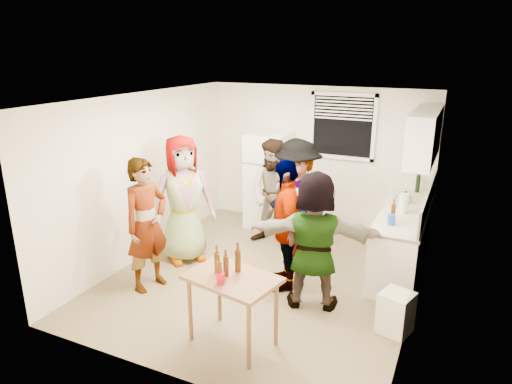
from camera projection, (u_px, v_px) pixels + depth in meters
The scene contains 23 objects.
room at pixel (264, 277), 6.47m from camera, with size 4.00×4.50×2.50m, color white, non-canonical shape.
window at pixel (342, 126), 7.64m from camera, with size 1.12×0.10×1.06m, color white, non-canonical shape.
refrigerator at pixel (269, 180), 8.14m from camera, with size 0.70×0.70×1.70m, color white.
counter_lower at pixel (402, 240), 6.64m from camera, with size 0.60×2.20×0.86m, color white.
countertop at pixel (405, 211), 6.51m from camera, with size 0.64×2.22×0.04m, color beige.
backsplash at pixel (428, 201), 6.33m from camera, with size 0.03×2.20×0.36m, color #B0AAA2.
upper_cabinets at pixel (425, 135), 6.31m from camera, with size 0.34×1.60×0.70m, color white.
kettle at pixel (405, 203), 6.81m from camera, with size 0.23×0.19×0.19m, color silver, non-canonical shape.
paper_towel at pixel (403, 213), 6.39m from camera, with size 0.13×0.13×0.28m, color white.
wine_bottle at pixel (417, 192), 7.30m from camera, with size 0.07×0.07×0.28m, color black.
beer_bottle_counter at pixel (392, 221), 6.10m from camera, with size 0.06×0.06×0.22m, color #47230C.
blue_cup at pixel (391, 225), 5.96m from camera, with size 0.10×0.10×0.13m, color blue.
picture_frame at pixel (426, 196), 6.86m from camera, with size 0.02×0.19×0.16m, color gold.
trash_bin at pixel (396, 312), 5.15m from camera, with size 0.33×0.33×0.49m, color white.
serving_table at pixel (233, 342), 5.04m from camera, with size 0.95×0.63×0.80m, color brown, non-canonical shape.
beer_bottle_table at pixel (238, 271), 4.92m from camera, with size 0.07×0.07×0.25m, color #47230C.
red_cup at pixel (221, 283), 4.66m from camera, with size 0.09×0.09×0.12m, color red.
guest_grey at pixel (186, 258), 7.05m from camera, with size 0.94×1.92×0.61m, color gray.
guest_stripe at pixel (151, 286), 6.23m from camera, with size 0.65×1.79×0.43m, color #141933.
guest_back_left at pixel (274, 244), 7.54m from camera, with size 0.86×1.76×0.67m, color brown.
guest_back_right at pixel (295, 259), 7.04m from camera, with size 1.21×1.87×0.69m, color #414045.
guest_black at pixel (284, 285), 6.26m from camera, with size 1.03×1.76×0.43m, color black.
guest_orange at pixel (312, 304), 5.79m from camera, with size 1.62×1.75×0.52m, color #C56439.
Camera 1 is at (2.36, -5.30, 3.10)m, focal length 32.00 mm.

